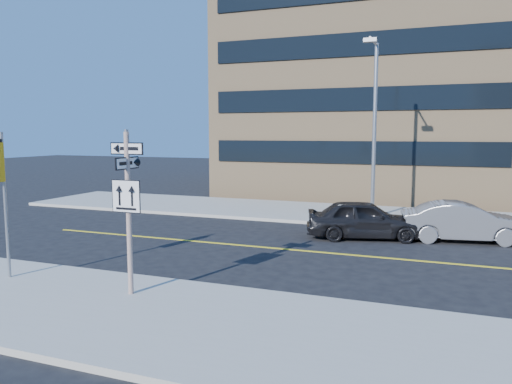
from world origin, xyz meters
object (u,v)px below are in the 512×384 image
at_px(parked_car_a, 364,219).
at_px(sign_pole, 128,203).
at_px(parked_car_b, 463,222).
at_px(streetlight_a, 374,119).

bearing_deg(parked_car_a, sign_pole, 139.92).
xyz_separation_m(parked_car_a, parked_car_b, (3.61, 0.80, -0.01)).
distance_m(parked_car_b, streetlight_a, 6.38).
bearing_deg(parked_car_a, parked_car_b, -93.11).
bearing_deg(sign_pole, parked_car_b, 52.25).
bearing_deg(parked_car_b, parked_car_a, 92.24).
distance_m(parked_car_a, parked_car_b, 3.70).
height_order(parked_car_a, streetlight_a, streetlight_a).
height_order(sign_pole, parked_car_b, sign_pole).
xyz_separation_m(parked_car_b, streetlight_a, (-3.88, 3.09, 4.00)).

